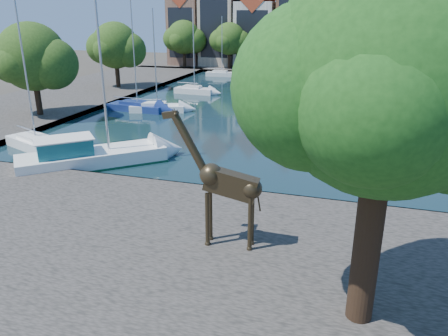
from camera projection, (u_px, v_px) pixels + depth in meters
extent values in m
plane|color=#38332B|center=(217.00, 194.00, 23.95)|extent=(160.00, 160.00, 0.00)
cube|color=black|center=(287.00, 107.00, 45.55)|extent=(38.00, 50.00, 0.08)
cube|color=#4E4843|center=(164.00, 254.00, 17.56)|extent=(50.00, 14.00, 0.50)
cube|color=#4E4843|center=(317.00, 69.00, 74.30)|extent=(60.00, 16.00, 0.50)
cube|color=#4E4843|center=(80.00, 93.00, 52.30)|extent=(14.00, 52.00, 0.50)
cylinder|color=#332114|center=(368.00, 238.00, 12.69)|extent=(0.80, 0.80, 5.50)
sphere|color=#194714|center=(388.00, 75.00, 11.12)|extent=(6.40, 6.40, 6.40)
sphere|color=#194714|center=(316.00, 87.00, 11.34)|extent=(4.48, 4.48, 4.48)
cube|color=brown|center=(190.00, 32.00, 78.63)|extent=(5.39, 9.00, 11.00)
cube|color=black|center=(180.00, 33.00, 74.60)|extent=(4.40, 0.05, 8.25)
cube|color=#B6A48C|center=(222.00, 28.00, 76.74)|extent=(5.88, 9.00, 12.50)
cube|color=black|center=(214.00, 29.00, 72.71)|extent=(4.80, 0.05, 9.38)
cube|color=silver|center=(258.00, 34.00, 75.31)|extent=(6.37, 9.00, 10.50)
cube|color=black|center=(252.00, 36.00, 71.27)|extent=(5.20, 0.05, 7.88)
cube|color=brown|center=(296.00, 27.00, 73.11)|extent=(5.39, 9.00, 13.00)
cube|color=black|center=(292.00, 28.00, 69.08)|extent=(4.40, 0.05, 9.75)
cube|color=#C2AA8B|center=(332.00, 32.00, 71.73)|extent=(5.88, 9.00, 11.50)
cube|color=black|center=(330.00, 33.00, 67.70)|extent=(4.80, 0.05, 8.62)
cube|color=beige|center=(374.00, 31.00, 69.87)|extent=(6.37, 9.00, 12.00)
cube|color=black|center=(374.00, 32.00, 65.84)|extent=(5.20, 0.05, 9.00)
cube|color=brown|center=(417.00, 37.00, 68.35)|extent=(5.39, 9.00, 10.50)
cube|color=black|center=(420.00, 38.00, 64.32)|extent=(4.40, 0.05, 7.88)
cylinder|color=#332114|center=(184.00, 57.00, 74.73)|extent=(0.50, 0.50, 3.20)
sphere|color=#203F12|center=(184.00, 37.00, 73.62)|extent=(5.60, 5.60, 5.60)
sphere|color=#203F12|center=(194.00, 41.00, 73.62)|extent=(4.20, 4.20, 4.20)
sphere|color=#203F12|center=(175.00, 39.00, 73.77)|extent=(3.92, 3.92, 3.92)
cylinder|color=#332114|center=(229.00, 59.00, 72.54)|extent=(0.50, 0.50, 3.20)
sphere|color=#203F12|center=(229.00, 39.00, 71.48)|extent=(5.20, 5.20, 5.20)
sphere|color=#203F12|center=(239.00, 42.00, 71.50)|extent=(3.90, 3.90, 3.90)
sphere|color=#203F12|center=(220.00, 40.00, 71.59)|extent=(3.64, 3.64, 3.64)
cylinder|color=#332114|center=(277.00, 60.00, 70.36)|extent=(0.50, 0.50, 3.20)
sphere|color=#203F12|center=(278.00, 38.00, 69.21)|extent=(6.00, 6.00, 6.00)
sphere|color=#203F12|center=(289.00, 42.00, 69.19)|extent=(4.50, 4.50, 4.50)
sphere|color=#203F12|center=(267.00, 40.00, 69.40)|extent=(4.20, 4.20, 4.20)
cylinder|color=#332114|center=(327.00, 62.00, 68.18)|extent=(0.50, 0.50, 3.20)
sphere|color=#203F12|center=(329.00, 40.00, 67.09)|extent=(5.40, 5.40, 5.40)
sphere|color=#203F12|center=(340.00, 44.00, 67.10)|extent=(4.05, 4.05, 4.05)
sphere|color=#203F12|center=(319.00, 42.00, 67.23)|extent=(3.78, 3.78, 3.78)
cylinder|color=#332114|center=(381.00, 63.00, 66.00)|extent=(0.50, 0.50, 3.20)
sphere|color=#203F12|center=(384.00, 40.00, 64.87)|extent=(5.80, 5.80, 5.80)
sphere|color=#203F12|center=(396.00, 44.00, 64.86)|extent=(4.35, 4.35, 4.35)
sphere|color=#203F12|center=(373.00, 42.00, 65.04)|extent=(4.06, 4.06, 4.06)
cylinder|color=#332114|center=(439.00, 65.00, 63.82)|extent=(0.50, 0.50, 3.20)
sphere|color=#203F12|center=(443.00, 43.00, 62.75)|extent=(5.20, 5.20, 5.20)
sphere|color=#203F12|center=(432.00, 44.00, 62.87)|extent=(3.64, 3.64, 3.64)
cylinder|color=#332114|center=(38.00, 96.00, 39.74)|extent=(0.54, 0.54, 3.40)
sphere|color=#203F12|center=(32.00, 57.00, 38.56)|extent=(6.00, 6.00, 6.00)
sphere|color=#203F12|center=(52.00, 64.00, 38.54)|extent=(4.50, 4.50, 4.50)
sphere|color=#203F12|center=(14.00, 60.00, 38.75)|extent=(4.20, 4.20, 4.20)
cylinder|color=#332114|center=(117.00, 73.00, 54.42)|extent=(0.54, 0.54, 3.40)
sphere|color=#203F12|center=(115.00, 45.00, 53.28)|extent=(5.60, 5.60, 5.60)
sphere|color=#203F12|center=(129.00, 50.00, 53.28)|extent=(4.20, 4.20, 4.20)
sphere|color=#203F12|center=(103.00, 48.00, 53.44)|extent=(3.92, 3.92, 3.92)
cylinder|color=#342A1A|center=(207.00, 219.00, 17.41)|extent=(0.17, 0.17, 2.27)
cylinder|color=#342A1A|center=(210.00, 214.00, 17.84)|extent=(0.17, 0.17, 2.27)
cylinder|color=#342A1A|center=(250.00, 224.00, 17.04)|extent=(0.17, 0.17, 2.27)
cylinder|color=#342A1A|center=(252.00, 219.00, 17.47)|extent=(0.17, 0.17, 2.27)
cube|color=#342A1A|center=(231.00, 184.00, 16.92)|extent=(2.23, 0.73, 1.32)
cylinder|color=#342A1A|center=(191.00, 145.00, 16.77)|extent=(1.47, 0.42, 2.35)
cube|color=#342A1A|center=(170.00, 115.00, 16.54)|extent=(0.64, 0.23, 0.36)
cube|color=white|center=(93.00, 157.00, 27.98)|extent=(8.57, 8.14, 1.21)
cube|color=#165B62|center=(65.00, 148.00, 27.06)|extent=(3.74, 3.66, 1.12)
cylinder|color=#B2B2B7|center=(102.00, 77.00, 26.73)|extent=(0.15, 0.15, 9.32)
cube|color=white|center=(36.00, 143.00, 31.46)|extent=(5.66, 3.77, 0.92)
cube|color=white|center=(36.00, 139.00, 31.35)|extent=(2.67, 2.10, 0.51)
cylinder|color=#B2B2B7|center=(25.00, 66.00, 29.63)|extent=(0.12, 0.12, 10.32)
cube|color=navy|center=(137.00, 106.00, 43.71)|extent=(6.00, 2.44, 0.85)
cube|color=navy|center=(137.00, 104.00, 43.62)|extent=(2.66, 1.61, 0.47)
cylinder|color=#B2B2B7|center=(134.00, 52.00, 41.93)|extent=(0.11, 0.11, 10.05)
cube|color=white|center=(157.00, 107.00, 43.33)|extent=(5.64, 3.38, 0.84)
cube|color=white|center=(157.00, 104.00, 43.23)|extent=(2.62, 1.94, 0.47)
cylinder|color=#B2B2B7|center=(155.00, 58.00, 41.73)|extent=(0.11, 0.11, 9.02)
cube|color=silver|center=(195.00, 90.00, 52.81)|extent=(4.92, 2.00, 0.86)
cube|color=silver|center=(195.00, 88.00, 52.71)|extent=(2.18, 1.32, 0.48)
cylinder|color=#B2B2B7|center=(194.00, 50.00, 51.21)|extent=(0.12, 0.12, 8.99)
cube|color=silver|center=(222.00, 74.00, 67.03)|extent=(4.96, 2.08, 0.80)
cube|color=silver|center=(222.00, 72.00, 66.94)|extent=(2.20, 1.35, 0.44)
cylinder|color=#B2B2B7|center=(222.00, 45.00, 65.59)|extent=(0.11, 0.11, 8.12)
cube|color=silver|center=(420.00, 94.00, 49.63)|extent=(6.35, 3.08, 0.98)
cube|color=silver|center=(421.00, 92.00, 49.52)|extent=(2.87, 1.90, 0.55)
cylinder|color=#B2B2B7|center=(427.00, 52.00, 48.04)|extent=(0.13, 0.13, 8.91)
cube|color=silver|center=(428.00, 94.00, 49.98)|extent=(5.82, 2.33, 0.92)
cube|color=silver|center=(428.00, 91.00, 49.88)|extent=(2.58, 1.54, 0.51)
cylinder|color=#B2B2B7|center=(433.00, 58.00, 48.62)|extent=(0.12, 0.12, 7.51)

